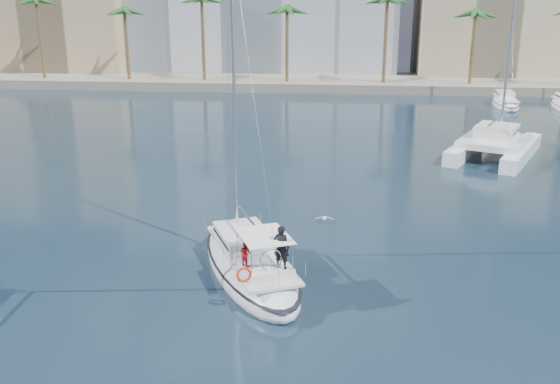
# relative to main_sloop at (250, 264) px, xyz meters

# --- Properties ---
(ground) EXTENTS (160.00, 160.00, 0.00)m
(ground) POSITION_rel_main_sloop_xyz_m (2.43, 0.73, -0.50)
(ground) COLOR black
(ground) RESTS_ON ground
(quay) EXTENTS (120.00, 14.00, 1.20)m
(quay) POSITION_rel_main_sloop_xyz_m (2.43, 61.73, 0.10)
(quay) COLOR gray
(quay) RESTS_ON ground
(building_tan_left) EXTENTS (22.00, 14.00, 22.00)m
(building_tan_left) POSITION_rel_main_sloop_xyz_m (-39.57, 69.73, 10.50)
(building_tan_left) COLOR tan
(building_tan_left) RESTS_ON ground
(building_beige) EXTENTS (20.00, 14.00, 20.00)m
(building_beige) POSITION_rel_main_sloop_xyz_m (24.43, 70.73, 9.50)
(building_beige) COLOR #C3B38C
(building_beige) RESTS_ON ground
(palm_left) EXTENTS (3.60, 3.60, 12.30)m
(palm_left) POSITION_rel_main_sloop_xyz_m (-31.57, 57.73, 9.78)
(palm_left) COLOR brown
(palm_left) RESTS_ON ground
(palm_centre) EXTENTS (3.60, 3.60, 12.30)m
(palm_centre) POSITION_rel_main_sloop_xyz_m (2.43, 57.73, 9.78)
(palm_centre) COLOR brown
(palm_centre) RESTS_ON ground
(main_sloop) EXTENTS (7.23, 10.67, 15.21)m
(main_sloop) POSITION_rel_main_sloop_xyz_m (0.00, 0.00, 0.00)
(main_sloop) COLOR white
(main_sloop) RESTS_ON ground
(catamaran) EXTENTS (9.18, 11.78, 15.56)m
(catamaran) POSITION_rel_main_sloop_xyz_m (15.90, 23.53, 0.61)
(catamaran) COLOR white
(catamaran) RESTS_ON ground
(seagull) EXTENTS (1.05, 0.45, 0.19)m
(seagull) POSITION_rel_main_sloop_xyz_m (3.13, 7.02, -0.19)
(seagull) COLOR silver
(seagull) RESTS_ON ground
(moored_yacht_a) EXTENTS (3.37, 9.52, 11.90)m
(moored_yacht_a) POSITION_rel_main_sloop_xyz_m (22.43, 47.73, -0.50)
(moored_yacht_a) COLOR white
(moored_yacht_a) RESTS_ON ground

